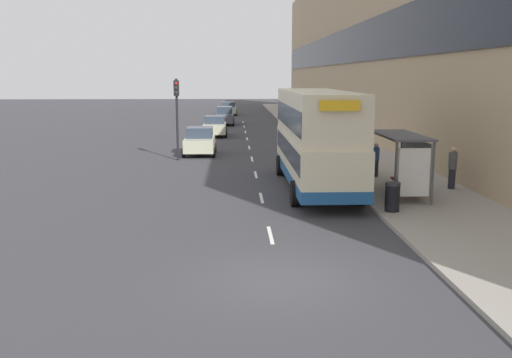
# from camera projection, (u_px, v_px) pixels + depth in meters

# --- Properties ---
(ground_plane) EXTENTS (220.00, 220.00, 0.00)m
(ground_plane) POSITION_uv_depth(u_px,v_px,m) (281.00, 280.00, 14.04)
(ground_plane) COLOR #38383D
(pavement) EXTENTS (5.00, 93.00, 0.14)m
(pavement) POSITION_uv_depth(u_px,v_px,m) (316.00, 130.00, 52.14)
(pavement) COLOR gray
(pavement) RESTS_ON ground_plane
(terrace_facade) EXTENTS (3.10, 93.00, 16.73)m
(terrace_facade) POSITION_uv_depth(u_px,v_px,m) (362.00, 37.00, 50.82)
(terrace_facade) COLOR tan
(terrace_facade) RESTS_ON ground_plane
(lane_mark_0) EXTENTS (0.12, 2.00, 0.01)m
(lane_mark_0) POSITION_uv_depth(u_px,v_px,m) (270.00, 235.00, 17.94)
(lane_mark_0) COLOR silver
(lane_mark_0) RESTS_ON ground_plane
(lane_mark_1) EXTENTS (0.12, 2.00, 0.01)m
(lane_mark_1) POSITION_uv_depth(u_px,v_px,m) (261.00, 198.00, 23.38)
(lane_mark_1) COLOR silver
(lane_mark_1) RESTS_ON ground_plane
(lane_mark_2) EXTENTS (0.12, 2.00, 0.01)m
(lane_mark_2) POSITION_uv_depth(u_px,v_px,m) (256.00, 175.00, 28.82)
(lane_mark_2) COLOR silver
(lane_mark_2) RESTS_ON ground_plane
(lane_mark_3) EXTENTS (0.12, 2.00, 0.01)m
(lane_mark_3) POSITION_uv_depth(u_px,v_px,m) (252.00, 159.00, 34.26)
(lane_mark_3) COLOR silver
(lane_mark_3) RESTS_ON ground_plane
(lane_mark_4) EXTENTS (0.12, 2.00, 0.01)m
(lane_mark_4) POSITION_uv_depth(u_px,v_px,m) (249.00, 148.00, 39.70)
(lane_mark_4) COLOR silver
(lane_mark_4) RESTS_ON ground_plane
(lane_mark_5) EXTENTS (0.12, 2.00, 0.01)m
(lane_mark_5) POSITION_uv_depth(u_px,v_px,m) (247.00, 139.00, 45.14)
(lane_mark_5) COLOR silver
(lane_mark_5) RESTS_ON ground_plane
(lane_mark_6) EXTENTS (0.12, 2.00, 0.01)m
(lane_mark_6) POSITION_uv_depth(u_px,v_px,m) (245.00, 132.00, 50.58)
(lane_mark_6) COLOR silver
(lane_mark_6) RESTS_ON ground_plane
(lane_mark_7) EXTENTS (0.12, 2.00, 0.01)m
(lane_mark_7) POSITION_uv_depth(u_px,v_px,m) (244.00, 127.00, 56.02)
(lane_mark_7) COLOR silver
(lane_mark_7) RESTS_ON ground_plane
(lane_mark_8) EXTENTS (0.12, 2.00, 0.01)m
(lane_mark_8) POSITION_uv_depth(u_px,v_px,m) (243.00, 122.00, 61.46)
(lane_mark_8) COLOR silver
(lane_mark_8) RESTS_ON ground_plane
(bus_shelter) EXTENTS (1.60, 4.20, 2.48)m
(bus_shelter) POSITION_uv_depth(u_px,v_px,m) (406.00, 154.00, 22.77)
(bus_shelter) COLOR #4C4C51
(bus_shelter) RESTS_ON ground_plane
(double_decker_bus_near) EXTENTS (2.85, 10.70, 4.30)m
(double_decker_bus_near) POSITION_uv_depth(u_px,v_px,m) (316.00, 138.00, 24.83)
(double_decker_bus_near) COLOR beige
(double_decker_bus_near) RESTS_ON ground_plane
(car_0) EXTENTS (2.03, 3.83, 1.74)m
(car_0) POSITION_uv_depth(u_px,v_px,m) (200.00, 141.00, 36.01)
(car_0) COLOR #B7B799
(car_0) RESTS_ON ground_plane
(car_1) EXTENTS (1.97, 4.50, 1.84)m
(car_1) POSITION_uv_depth(u_px,v_px,m) (225.00, 116.00, 57.96)
(car_1) COLOR #4C5156
(car_1) RESTS_ON ground_plane
(car_2) EXTENTS (2.09, 3.99, 1.66)m
(car_2) POSITION_uv_depth(u_px,v_px,m) (229.00, 109.00, 72.22)
(car_2) COLOR #B7B799
(car_2) RESTS_ON ground_plane
(car_3) EXTENTS (2.03, 4.16, 1.67)m
(car_3) POSITION_uv_depth(u_px,v_px,m) (215.00, 126.00, 47.10)
(car_3) COLOR #B7B799
(car_3) RESTS_ON ground_plane
(pedestrian_at_shelter) EXTENTS (0.31, 0.31, 1.58)m
(pedestrian_at_shelter) POSITION_uv_depth(u_px,v_px,m) (403.00, 170.00, 24.57)
(pedestrian_at_shelter) COLOR #23232D
(pedestrian_at_shelter) RESTS_ON ground_plane
(pedestrian_1) EXTENTS (0.36, 0.36, 1.82)m
(pedestrian_1) POSITION_uv_depth(u_px,v_px,m) (452.00, 167.00, 24.43)
(pedestrian_1) COLOR #23232D
(pedestrian_1) RESTS_ON ground_plane
(pedestrian_2) EXTENTS (0.32, 0.32, 1.64)m
(pedestrian_2) POSITION_uv_depth(u_px,v_px,m) (376.00, 159.00, 27.41)
(pedestrian_2) COLOR #23232D
(pedestrian_2) RESTS_ON ground_plane
(litter_bin) EXTENTS (0.55, 0.55, 1.05)m
(litter_bin) POSITION_uv_depth(u_px,v_px,m) (392.00, 197.00, 20.42)
(litter_bin) COLOR black
(litter_bin) RESTS_ON ground_plane
(traffic_light_far_kerb) EXTENTS (0.30, 0.32, 4.78)m
(traffic_light_far_kerb) POSITION_uv_depth(u_px,v_px,m) (177.00, 106.00, 33.22)
(traffic_light_far_kerb) COLOR black
(traffic_light_far_kerb) RESTS_ON ground_plane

